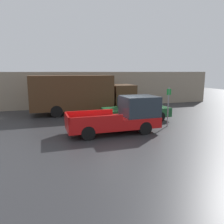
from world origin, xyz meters
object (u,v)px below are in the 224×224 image
pickup_truck (123,116)px  parking_sign (168,105)px  delivery_truck (80,93)px  car (137,109)px

pickup_truck → parking_sign: parking_sign is taller
pickup_truck → parking_sign: 3.36m
pickup_truck → delivery_truck: size_ratio=0.60×
parking_sign → car: bearing=118.0°
car → delivery_truck: delivery_truck is taller
car → parking_sign: parking_sign is taller
car → delivery_truck: 5.36m
car → pickup_truck: bearing=-128.2°
pickup_truck → car: pickup_truck is taller
car → delivery_truck: size_ratio=0.54×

